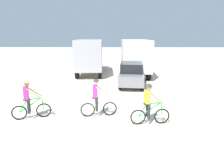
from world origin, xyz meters
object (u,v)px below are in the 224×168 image
object	(u,v)px
sedan_parked	(131,74)
cyclist_near_camera	(149,106)
box_truck_avon_van	(135,56)
box_truck_grey_hauler	(90,55)
cyclist_orange_shirt	(29,101)
cyclist_cowboy_hat	(97,99)

from	to	relation	value
sedan_parked	cyclist_near_camera	world-z (taller)	cyclist_near_camera
box_truck_avon_van	sedan_parked	world-z (taller)	box_truck_avon_van
box_truck_avon_van	box_truck_grey_hauler	bearing A→B (deg)	171.67
sedan_parked	cyclist_near_camera	xyz separation A→B (m)	(0.17, -6.95, -0.04)
cyclist_orange_shirt	cyclist_cowboy_hat	size ratio (longest dim) A/B	1.00
box_truck_avon_van	sedan_parked	xyz separation A→B (m)	(-0.63, -4.24, -0.99)
cyclist_near_camera	sedan_parked	bearing A→B (deg)	91.37
cyclist_orange_shirt	cyclist_near_camera	world-z (taller)	same
box_truck_avon_van	sedan_parked	bearing A→B (deg)	-98.40
box_truck_avon_van	cyclist_cowboy_hat	size ratio (longest dim) A/B	3.71
box_truck_grey_hauler	cyclist_cowboy_hat	distance (m)	11.13
sedan_parked	cyclist_cowboy_hat	distance (m)	6.44
box_truck_grey_hauler	cyclist_near_camera	size ratio (longest dim) A/B	3.77
box_truck_grey_hauler	cyclist_orange_shirt	size ratio (longest dim) A/B	3.77
cyclist_orange_shirt	cyclist_cowboy_hat	bearing A→B (deg)	6.09
box_truck_avon_van	cyclist_near_camera	xyz separation A→B (m)	(-0.46, -11.19, -1.03)
cyclist_cowboy_hat	cyclist_orange_shirt	bearing A→B (deg)	-173.91
sedan_parked	box_truck_grey_hauler	bearing A→B (deg)	127.37
box_truck_grey_hauler	cyclist_orange_shirt	xyz separation A→B (m)	(-1.44, -11.29, -1.03)
cyclist_orange_shirt	cyclist_cowboy_hat	world-z (taller)	same
cyclist_cowboy_hat	cyclist_near_camera	xyz separation A→B (m)	(2.27, -0.86, 0.00)
sedan_parked	cyclist_near_camera	size ratio (longest dim) A/B	2.39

